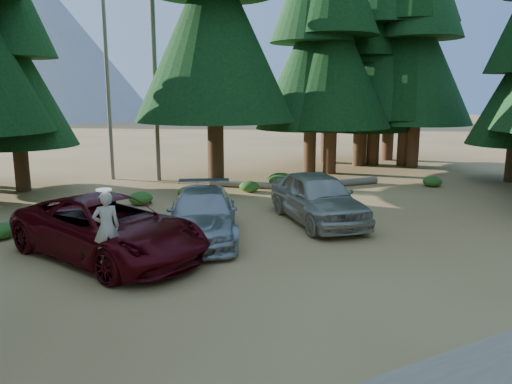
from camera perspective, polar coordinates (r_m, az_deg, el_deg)
ground at (r=13.11m, az=5.32°, el=-8.67°), size 160.00×160.00×0.00m
forest_belt_north at (r=26.51m, az=-13.01°, el=1.34°), size 36.00×7.00×22.00m
snag_front at (r=25.92m, az=-11.56°, el=14.51°), size 0.24×0.24×12.00m
snag_back at (r=26.82m, az=-16.61°, el=12.02°), size 0.20×0.20×10.00m
mountain_peak at (r=98.87m, az=-26.92°, el=14.96°), size 48.00×50.00×28.00m
red_pickup at (r=14.21m, az=-16.53°, el=-3.93°), size 4.99×6.72×1.70m
silver_minivan_center at (r=15.56m, az=-6.12°, el=-2.57°), size 4.04×5.60×1.51m
silver_minivan_right at (r=17.48m, az=7.06°, el=-0.61°), size 3.09×5.48×1.76m
frisbee_player at (r=12.19m, az=-16.72°, el=-3.83°), size 0.64×0.44×1.76m
log_left at (r=18.93m, az=-24.91°, el=-3.01°), size 3.27×1.95×0.26m
log_mid at (r=23.72m, az=-1.08°, el=0.84°), size 2.83×2.68×0.30m
log_right at (r=24.04m, az=8.29°, el=0.93°), size 5.48×0.85×0.35m
shrub_far_left at (r=17.44m, az=-21.53°, el=-3.48°), size 0.91×0.91×0.50m
shrub_left at (r=17.43m, az=-27.16°, el=-3.98°), size 0.90×0.90×0.50m
shrub_center_left at (r=21.26m, az=-7.53°, el=-0.09°), size 1.07×1.07×0.59m
shrub_center_right at (r=20.67m, az=-13.04°, el=-0.71°), size 0.95×0.95×0.52m
shrub_right at (r=22.72m, az=-0.78°, el=0.64°), size 0.91×0.91×0.50m
shrub_far_right at (r=23.78m, az=2.89°, el=1.36°), size 1.29×1.29×0.71m
shrub_edge_east at (r=25.50m, az=19.51°, el=1.15°), size 0.90×0.90×0.49m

